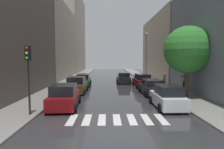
{
  "coord_description": "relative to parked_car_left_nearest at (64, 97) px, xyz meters",
  "views": [
    {
      "loc": [
        -0.56,
        -9.62,
        3.65
      ],
      "look_at": [
        0.14,
        20.87,
        1.23
      ],
      "focal_mm": 31.54,
      "sensor_mm": 36.0,
      "label": 1
    }
  ],
  "objects": [
    {
      "name": "parked_car_right_third",
      "position": [
        7.73,
        10.69,
        -0.02
      ],
      "size": [
        2.21,
        4.62,
        1.72
      ],
      "rotation": [
        0.0,
        0.0,
        1.61
      ],
      "color": "maroon",
      "rests_on": "ground"
    },
    {
      "name": "pedestrian_foreground",
      "position": [
        10.79,
        4.34,
        0.69
      ],
      "size": [
        1.04,
        1.04,
        1.84
      ],
      "rotation": [
        0.0,
        0.0,
        2.77
      ],
      "color": "black",
      "rests_on": "sidewalk_right"
    },
    {
      "name": "car_midroad",
      "position": [
        5.65,
        14.85,
        -0.06
      ],
      "size": [
        2.09,
        4.31,
        1.63
      ],
      "rotation": [
        0.0,
        0.0,
        1.56
      ],
      "color": "black",
      "rests_on": "ground"
    },
    {
      "name": "crosswalk_stripes",
      "position": [
        3.79,
        -2.98,
        -0.81
      ],
      "size": [
        5.85,
        2.2,
        0.01
      ],
      "color": "silver",
      "rests_on": "ground"
    },
    {
      "name": "ground_plane",
      "position": [
        3.79,
        19.03,
        -0.84
      ],
      "size": [
        28.0,
        72.0,
        0.04
      ],
      "primitive_type": "cube",
      "color": "#2F2F32"
    },
    {
      "name": "pedestrian_by_kerb",
      "position": [
        11.11,
        12.22,
        0.16
      ],
      "size": [
        0.36,
        0.36,
        1.61
      ],
      "rotation": [
        0.0,
        0.0,
        3.01
      ],
      "color": "black",
      "rests_on": "sidewalk_right"
    },
    {
      "name": "parked_car_left_third",
      "position": [
        -0.06,
        12.21,
        -0.06
      ],
      "size": [
        2.09,
        4.84,
        1.62
      ],
      "rotation": [
        0.0,
        0.0,
        1.6
      ],
      "color": "#0C4C2D",
      "rests_on": "ground"
    },
    {
      "name": "street_tree_right",
      "position": [
        10.57,
        3.39,
        3.67
      ],
      "size": [
        4.31,
        4.31,
        6.51
      ],
      "color": "#513823",
      "rests_on": "sidewalk_right"
    },
    {
      "name": "parked_car_left_nearest",
      "position": [
        0.0,
        0.0,
        0.0
      ],
      "size": [
        2.3,
        4.55,
        1.76
      ],
      "rotation": [
        0.0,
        0.0,
        1.62
      ],
      "color": "maroon",
      "rests_on": "ground"
    },
    {
      "name": "sidewalk_right",
      "position": [
        10.29,
        19.03,
        -0.75
      ],
      "size": [
        3.0,
        72.0,
        0.15
      ],
      "primitive_type": "cube",
      "color": "gray",
      "rests_on": "ground"
    },
    {
      "name": "lamp_post_right",
      "position": [
        9.34,
        16.34,
        3.65
      ],
      "size": [
        0.6,
        0.28,
        7.56
      ],
      "color": "#595B60",
      "rests_on": "sidewalk_right"
    },
    {
      "name": "building_left_far",
      "position": [
        -7.21,
        41.54,
        9.8
      ],
      "size": [
        6.0,
        20.74,
        21.25
      ],
      "primitive_type": "cube",
      "color": "#9E9384",
      "rests_on": "ground"
    },
    {
      "name": "parked_car_right_second",
      "position": [
        7.76,
        5.28,
        -0.08
      ],
      "size": [
        2.23,
        4.53,
        1.56
      ],
      "rotation": [
        0.0,
        0.0,
        1.61
      ],
      "color": "black",
      "rests_on": "ground"
    },
    {
      "name": "building_left_mid",
      "position": [
        -7.21,
        22.52,
        5.89
      ],
      "size": [
        6.0,
        16.67,
        13.41
      ],
      "primitive_type": "cube",
      "color": "#9E9384",
      "rests_on": "ground"
    },
    {
      "name": "parked_car_left_second",
      "position": [
        -0.08,
        6.47,
        -0.0
      ],
      "size": [
        2.14,
        4.23,
        1.76
      ],
      "rotation": [
        0.0,
        0.0,
        1.56
      ],
      "color": "brown",
      "rests_on": "ground"
    },
    {
      "name": "sidewalk_left",
      "position": [
        -2.71,
        19.03,
        -0.75
      ],
      "size": [
        3.0,
        72.0,
        0.15
      ],
      "primitive_type": "cube",
      "color": "gray",
      "rests_on": "ground"
    },
    {
      "name": "traffic_light_left_corner",
      "position": [
        -1.66,
        -2.37,
        2.47
      ],
      "size": [
        0.3,
        0.42,
        4.3
      ],
      "color": "black",
      "rests_on": "sidewalk_left"
    },
    {
      "name": "parked_car_right_nearest",
      "position": [
        7.7,
        -0.25,
        -0.02
      ],
      "size": [
        2.03,
        4.14,
        1.71
      ],
      "rotation": [
        0.0,
        0.0,
        1.58
      ],
      "color": "silver",
      "rests_on": "ground"
    },
    {
      "name": "building_right_mid",
      "position": [
        14.79,
        22.77,
        4.97
      ],
      "size": [
        6.0,
        20.18,
        11.58
      ],
      "primitive_type": "cube",
      "color": "#B2A38C",
      "rests_on": "ground"
    }
  ]
}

